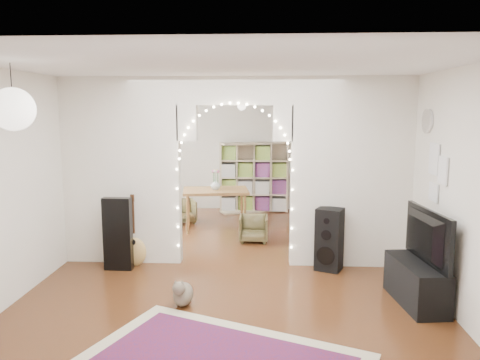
{
  "coord_description": "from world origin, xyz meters",
  "views": [
    {
      "loc": [
        0.43,
        -6.65,
        2.26
      ],
      "look_at": [
        0.06,
        0.3,
        1.19
      ],
      "focal_mm": 35.0,
      "sensor_mm": 36.0,
      "label": 1
    }
  ],
  "objects_px": {
    "media_console": "(416,283)",
    "bookcase": "(254,177)",
    "dining_chair_left": "(182,211)",
    "dining_table": "(216,193)",
    "floor_speaker": "(329,239)",
    "acoustic_guitar": "(134,240)",
    "dining_chair_right": "(254,228)"
  },
  "relations": [
    {
      "from": "media_console",
      "to": "bookcase",
      "type": "bearing_deg",
      "value": 105.88
    },
    {
      "from": "dining_chair_left",
      "to": "media_console",
      "type": "bearing_deg",
      "value": -69.25
    },
    {
      "from": "bookcase",
      "to": "dining_table",
      "type": "height_order",
      "value": "bookcase"
    },
    {
      "from": "floor_speaker",
      "to": "media_console",
      "type": "xyz_separation_m",
      "value": [
        0.86,
        -1.11,
        -0.19
      ]
    },
    {
      "from": "media_console",
      "to": "dining_chair_left",
      "type": "relative_size",
      "value": 1.96
    },
    {
      "from": "media_console",
      "to": "bookcase",
      "type": "xyz_separation_m",
      "value": [
        -2.01,
        4.87,
        0.51
      ]
    },
    {
      "from": "acoustic_guitar",
      "to": "dining_table",
      "type": "relative_size",
      "value": 0.68
    },
    {
      "from": "acoustic_guitar",
      "to": "floor_speaker",
      "type": "bearing_deg",
      "value": 6.69
    },
    {
      "from": "acoustic_guitar",
      "to": "bookcase",
      "type": "relative_size",
      "value": 0.58
    },
    {
      "from": "acoustic_guitar",
      "to": "bookcase",
      "type": "xyz_separation_m",
      "value": [
        1.64,
        3.75,
        0.37
      ]
    },
    {
      "from": "floor_speaker",
      "to": "bookcase",
      "type": "height_order",
      "value": "bookcase"
    },
    {
      "from": "dining_table",
      "to": "dining_chair_left",
      "type": "distance_m",
      "value": 0.95
    },
    {
      "from": "dining_chair_left",
      "to": "acoustic_guitar",
      "type": "bearing_deg",
      "value": -117.08
    },
    {
      "from": "acoustic_guitar",
      "to": "dining_chair_right",
      "type": "height_order",
      "value": "acoustic_guitar"
    },
    {
      "from": "dining_chair_left",
      "to": "floor_speaker",
      "type": "bearing_deg",
      "value": -67.4
    },
    {
      "from": "acoustic_guitar",
      "to": "bookcase",
      "type": "bearing_deg",
      "value": 73.17
    },
    {
      "from": "media_console",
      "to": "bookcase",
      "type": "height_order",
      "value": "bookcase"
    },
    {
      "from": "acoustic_guitar",
      "to": "floor_speaker",
      "type": "relative_size",
      "value": 1.01
    },
    {
      "from": "media_console",
      "to": "dining_chair_right",
      "type": "bearing_deg",
      "value": 121.66
    },
    {
      "from": "dining_table",
      "to": "acoustic_guitar",
      "type": "bearing_deg",
      "value": -122.11
    },
    {
      "from": "dining_chair_left",
      "to": "dining_chair_right",
      "type": "distance_m",
      "value": 1.89
    },
    {
      "from": "bookcase",
      "to": "dining_chair_right",
      "type": "height_order",
      "value": "bookcase"
    },
    {
      "from": "floor_speaker",
      "to": "bookcase",
      "type": "xyz_separation_m",
      "value": [
        -1.14,
        3.75,
        0.32
      ]
    },
    {
      "from": "bookcase",
      "to": "dining_chair_left",
      "type": "height_order",
      "value": "bookcase"
    },
    {
      "from": "acoustic_guitar",
      "to": "dining_chair_right",
      "type": "relative_size",
      "value": 1.81
    },
    {
      "from": "bookcase",
      "to": "dining_chair_left",
      "type": "distance_m",
      "value": 1.89
    },
    {
      "from": "media_console",
      "to": "dining_chair_right",
      "type": "distance_m",
      "value": 3.16
    },
    {
      "from": "floor_speaker",
      "to": "bookcase",
      "type": "relative_size",
      "value": 0.58
    },
    {
      "from": "dining_table",
      "to": "dining_chair_left",
      "type": "relative_size",
      "value": 2.56
    },
    {
      "from": "floor_speaker",
      "to": "dining_table",
      "type": "bearing_deg",
      "value": 154.74
    },
    {
      "from": "media_console",
      "to": "bookcase",
      "type": "distance_m",
      "value": 5.29
    },
    {
      "from": "bookcase",
      "to": "dining_chair_left",
      "type": "relative_size",
      "value": 2.99
    }
  ]
}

